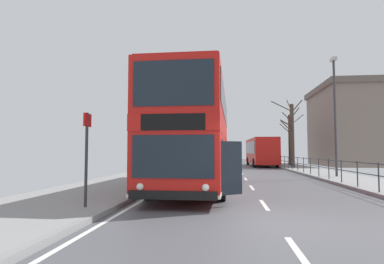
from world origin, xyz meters
The scene contains 9 objects.
ground centered at (-0.72, 0.00, 0.04)m, with size 15.80×140.00×0.20m.
double_decker_bus_main centered at (-2.50, 6.85, 2.33)m, with size 3.28×11.69×4.45m.
background_bus_far_lane centered at (2.86, 30.53, 1.73)m, with size 2.90×10.74×3.16m.
pedestrian_railing_far_kerb centered at (4.45, 12.81, 0.87)m, with size 0.05×27.21×1.09m.
bus_stop_sign_near centered at (-4.93, 0.85, 1.72)m, with size 0.08×0.44×2.56m.
street_lamp_far_side centered at (5.57, 13.03, 4.43)m, with size 0.28×0.60×7.38m.
bare_tree_far_00 centered at (5.26, 24.74, 3.47)m, with size 3.20×2.30×6.80m.
bare_tree_far_01 centered at (6.11, 30.24, 3.25)m, with size 2.34×2.89×6.63m.
background_building_00 centered at (16.53, 32.88, 4.82)m, with size 13.39×11.87×9.58m.
Camera 1 is at (-1.14, -7.55, 1.62)m, focal length 30.05 mm.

